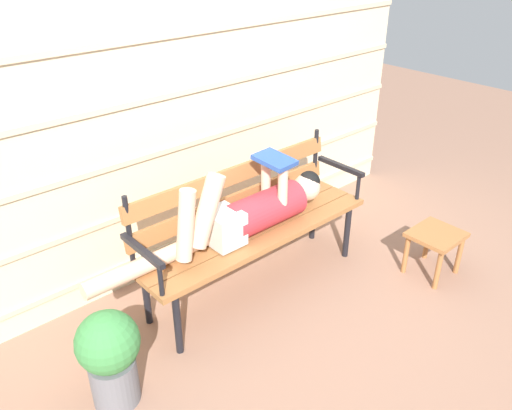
{
  "coord_description": "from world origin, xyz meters",
  "views": [
    {
      "loc": [
        -1.91,
        -2.09,
        2.22
      ],
      "look_at": [
        0.0,
        0.06,
        0.64
      ],
      "focal_mm": 36.11,
      "sensor_mm": 36.0,
      "label": 1
    }
  ],
  "objects_px": {
    "footstool": "(435,241)",
    "potted_plant": "(110,355)",
    "park_bench": "(249,219)",
    "reclining_person": "(248,212)"
  },
  "relations": [
    {
      "from": "park_bench",
      "to": "footstool",
      "type": "bearing_deg",
      "value": -36.72
    },
    {
      "from": "footstool",
      "to": "potted_plant",
      "type": "distance_m",
      "value": 2.29
    },
    {
      "from": "reclining_person",
      "to": "footstool",
      "type": "height_order",
      "value": "reclining_person"
    },
    {
      "from": "potted_plant",
      "to": "park_bench",
      "type": "bearing_deg",
      "value": 14.33
    },
    {
      "from": "park_bench",
      "to": "reclining_person",
      "type": "relative_size",
      "value": 0.98
    },
    {
      "from": "park_bench",
      "to": "potted_plant",
      "type": "xyz_separation_m",
      "value": [
        -1.19,
        -0.3,
        -0.19
      ]
    },
    {
      "from": "reclining_person",
      "to": "potted_plant",
      "type": "distance_m",
      "value": 1.19
    },
    {
      "from": "park_bench",
      "to": "potted_plant",
      "type": "height_order",
      "value": "park_bench"
    },
    {
      "from": "reclining_person",
      "to": "footstool",
      "type": "relative_size",
      "value": 4.99
    },
    {
      "from": "reclining_person",
      "to": "footstool",
      "type": "distance_m",
      "value": 1.37
    }
  ]
}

